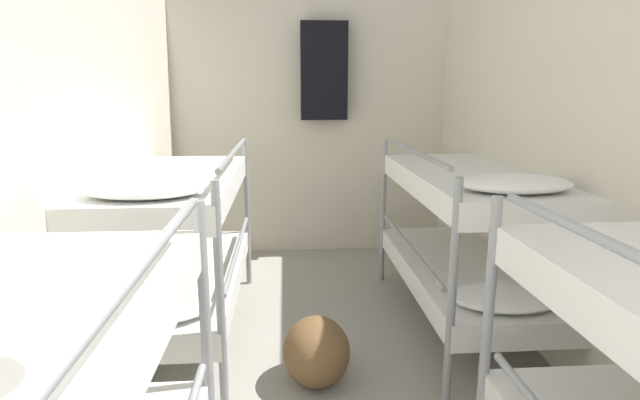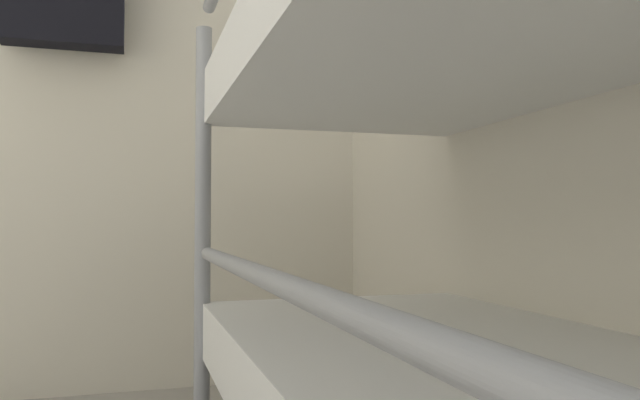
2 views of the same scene
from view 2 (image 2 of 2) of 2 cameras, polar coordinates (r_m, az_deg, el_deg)
The scene contains 2 objects.
wall_back at distance 2.74m, azimuth -24.88°, elevation 10.13°, with size 2.77×0.06×2.49m.
bunk_stack_right_far at distance 0.96m, azimuth 18.77°, elevation 0.28°, with size 0.78×1.82×1.25m.
Camera 2 is at (0.39, 2.84, 0.67)m, focal length 35.00 mm.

